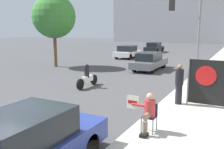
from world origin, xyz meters
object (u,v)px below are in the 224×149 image
at_px(car_on_road_nearest, 150,61).
at_px(car_on_road_midblock, 128,52).
at_px(jogger_on_sidewalk, 179,84).
at_px(car_on_road_distant, 154,47).
at_px(seated_protester, 148,111).
at_px(protest_banner, 219,84).
at_px(parked_car_curbside, 27,145).
at_px(street_tree_near_curb, 54,17).
at_px(motorcycle_on_road, 87,77).
at_px(traffic_light_pole, 188,20).

relative_size(car_on_road_nearest, car_on_road_midblock, 1.15).
bearing_deg(jogger_on_sidewalk, car_on_road_distant, -55.86).
bearing_deg(car_on_road_nearest, seated_protester, -71.01).
distance_m(protest_banner, car_on_road_distant, 26.84).
distance_m(jogger_on_sidewalk, car_on_road_nearest, 10.05).
distance_m(parked_car_curbside, car_on_road_distant, 32.22).
bearing_deg(seated_protester, street_tree_near_curb, 144.92).
bearing_deg(motorcycle_on_road, jogger_on_sidewalk, -14.21).
relative_size(protest_banner, car_on_road_nearest, 0.52).
height_order(parked_car_curbside, car_on_road_nearest, parked_car_curbside).
distance_m(seated_protester, car_on_road_nearest, 13.16).
relative_size(seated_protester, traffic_light_pole, 0.22).
xyz_separation_m(traffic_light_pole, parked_car_curbside, (-0.66, -13.84, -3.12)).
bearing_deg(protest_banner, car_on_road_midblock, 124.79).
relative_size(seated_protester, protest_banner, 0.49).
height_order(jogger_on_sidewalk, protest_banner, protest_banner).
distance_m(jogger_on_sidewalk, parked_car_curbside, 6.91).
bearing_deg(jogger_on_sidewalk, seated_protester, 101.23).
relative_size(jogger_on_sidewalk, motorcycle_on_road, 0.83).
height_order(protest_banner, traffic_light_pole, traffic_light_pole).
bearing_deg(street_tree_near_curb, car_on_road_midblock, 72.43).
relative_size(car_on_road_midblock, street_tree_near_curb, 0.66).
xyz_separation_m(parked_car_curbside, car_on_road_distant, (-7.38, 31.36, -0.02)).
distance_m(parked_car_curbside, car_on_road_midblock, 23.97).
relative_size(parked_car_curbside, street_tree_near_curb, 0.67).
bearing_deg(car_on_road_distant, parked_car_curbside, -76.75).
height_order(seated_protester, car_on_road_midblock, car_on_road_midblock).
xyz_separation_m(seated_protester, car_on_road_midblock, (-9.38, 19.46, -0.09)).
bearing_deg(traffic_light_pole, seated_protester, -84.58).
xyz_separation_m(parked_car_curbside, car_on_road_nearest, (-2.62, 15.68, -0.03)).
distance_m(traffic_light_pole, motorcycle_on_road, 7.95).
distance_m(seated_protester, traffic_light_pole, 11.08).
xyz_separation_m(seated_protester, jogger_on_sidewalk, (0.15, 3.43, 0.20)).
relative_size(seated_protester, street_tree_near_curb, 0.19).
bearing_deg(car_on_road_midblock, jogger_on_sidewalk, -59.26).
height_order(seated_protester, car_on_road_nearest, car_on_road_nearest).
relative_size(traffic_light_pole, car_on_road_midblock, 1.34).
bearing_deg(car_on_road_distant, street_tree_near_curb, -100.28).
bearing_deg(parked_car_curbside, car_on_road_distant, 103.25).
height_order(traffic_light_pole, motorcycle_on_road, traffic_light_pole).
bearing_deg(street_tree_near_curb, car_on_road_distant, 79.72).
height_order(car_on_road_nearest, car_on_road_distant, car_on_road_distant).
distance_m(jogger_on_sidewalk, street_tree_near_curb, 14.59).
xyz_separation_m(jogger_on_sidewalk, protest_banner, (1.53, 0.10, 0.15)).
bearing_deg(car_on_road_midblock, car_on_road_nearest, -53.95).
distance_m(protest_banner, motorcycle_on_road, 7.19).
xyz_separation_m(traffic_light_pole, street_tree_near_curb, (-11.28, -0.31, 0.50)).
height_order(motorcycle_on_road, street_tree_near_curb, street_tree_near_curb).
relative_size(jogger_on_sidewalk, car_on_road_nearest, 0.36).
height_order(seated_protester, street_tree_near_curb, street_tree_near_curb).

